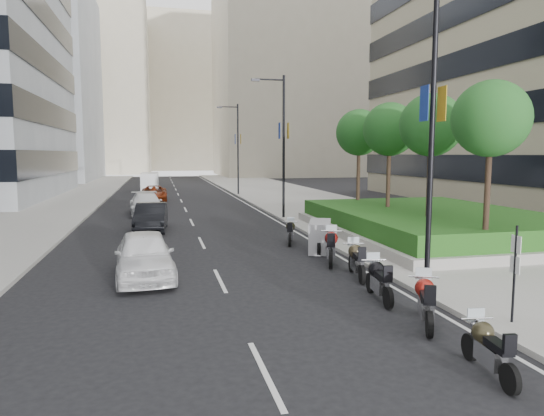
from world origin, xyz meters
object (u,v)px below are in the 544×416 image
object	(u,v)px
lamp_post_0	(427,123)
lamp_post_2	(236,145)
parking_sign	(515,269)
motorcycle_0	(488,348)
lamp_post_1	(281,139)
motorcycle_3	(357,260)
motorcycle_2	(379,280)
motorcycle_1	(425,301)
motorcycle_4	(331,247)
car_a	(144,255)
car_d	(154,193)
delivery_van	(150,183)
car_c	(146,204)
motorcycle_5	(320,237)
motorcycle_6	(290,232)
car_b	(151,217)

from	to	relation	value
lamp_post_0	lamp_post_2	size ratio (longest dim) A/B	1.00
parking_sign	motorcycle_0	world-z (taller)	parking_sign
lamp_post_1	motorcycle_3	xyz separation A→B (m)	(-1.09, -14.67, -4.48)
lamp_post_0	parking_sign	size ratio (longest dim) A/B	3.60
lamp_post_2	motorcycle_2	world-z (taller)	lamp_post_2
motorcycle_1	motorcycle_4	bearing A→B (deg)	23.43
motorcycle_1	lamp_post_2	bearing A→B (deg)	22.11
motorcycle_0	motorcycle_1	world-z (taller)	motorcycle_1
motorcycle_3	car_a	size ratio (longest dim) A/B	0.47
car_d	delivery_van	world-z (taller)	delivery_van
motorcycle_3	car_c	distance (m)	20.52
motorcycle_2	motorcycle_5	bearing A→B (deg)	2.45
motorcycle_5	motorcycle_6	size ratio (longest dim) A/B	1.20
lamp_post_0	motorcycle_1	xyz separation A→B (m)	(-1.26, -2.32, -4.47)
lamp_post_0	lamp_post_1	xyz separation A→B (m)	(0.00, 17.00, 0.00)
parking_sign	delivery_van	xyz separation A→B (m)	(-9.18, 45.66, -0.50)
motorcycle_3	car_b	distance (m)	13.71
parking_sign	lamp_post_0	bearing A→B (deg)	102.33
lamp_post_1	motorcycle_4	bearing A→B (deg)	-95.46
lamp_post_0	motorcycle_1	distance (m)	5.20
delivery_van	lamp_post_1	bearing A→B (deg)	-71.22
car_b	lamp_post_2	bearing A→B (deg)	72.25
motorcycle_2	car_b	xyz separation A→B (m)	(-6.51, 14.35, 0.17)
motorcycle_2	car_a	world-z (taller)	car_a
motorcycle_6	delivery_van	bearing A→B (deg)	28.88
lamp_post_1	parking_sign	bearing A→B (deg)	-88.12
delivery_van	motorcycle_0	bearing A→B (deg)	-81.28
lamp_post_0	motorcycle_2	size ratio (longest dim) A/B	4.12
motorcycle_3	motorcycle_6	bearing A→B (deg)	15.19
motorcycle_3	car_a	bearing A→B (deg)	87.93
parking_sign	motorcycle_2	bearing A→B (deg)	127.21
motorcycle_3	motorcycle_5	xyz separation A→B (m)	(0.20, 4.43, 0.07)
motorcycle_0	motorcycle_4	distance (m)	9.58
car_b	delivery_van	bearing A→B (deg)	94.30
car_a	car_b	distance (m)	10.27
motorcycle_5	car_d	bearing A→B (deg)	36.59
motorcycle_1	motorcycle_2	bearing A→B (deg)	29.86
motorcycle_5	delivery_van	size ratio (longest dim) A/B	0.48
lamp_post_0	car_a	size ratio (longest dim) A/B	1.93
lamp_post_2	car_c	world-z (taller)	lamp_post_2
motorcycle_4	car_a	distance (m)	6.91
motorcycle_0	car_a	xyz separation A→B (m)	(-6.52, 8.92, 0.27)
motorcycle_5	car_a	xyz separation A→B (m)	(-7.18, -2.86, 0.14)
lamp_post_0	lamp_post_2	distance (m)	35.00
lamp_post_2	motorcycle_1	bearing A→B (deg)	-91.94
car_a	lamp_post_0	bearing A→B (deg)	-29.45
motorcycle_0	motorcycle_5	bearing A→B (deg)	4.61
motorcycle_3	lamp_post_1	bearing A→B (deg)	6.35
delivery_van	car_d	bearing A→B (deg)	-86.89
parking_sign	car_b	world-z (taller)	parking_sign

